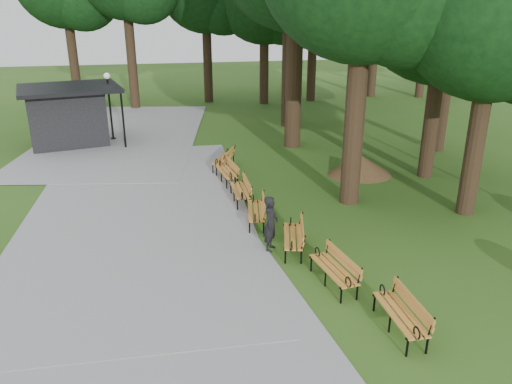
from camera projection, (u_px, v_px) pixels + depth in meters
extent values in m
plane|color=#2B5418|center=(263.00, 237.00, 15.41)|extent=(100.00, 100.00, 0.00)
cube|color=#99999C|center=(133.00, 210.00, 17.39)|extent=(12.00, 38.00, 0.06)
imported|color=black|center=(271.00, 224.00, 14.34)|extent=(0.64, 0.73, 1.67)
cylinder|color=black|center=(110.00, 109.00, 25.93)|extent=(0.10, 0.10, 3.26)
sphere|color=white|center=(107.00, 76.00, 25.32)|extent=(0.32, 0.32, 0.32)
cone|color=#47301C|center=(360.00, 165.00, 20.91)|extent=(2.30, 2.30, 0.86)
cylinder|color=black|center=(356.00, 97.00, 16.82)|extent=(0.70, 0.70, 7.64)
cylinder|color=black|center=(434.00, 98.00, 19.74)|extent=(0.60, 0.60, 6.56)
cylinder|color=black|center=(294.00, 64.00, 23.86)|extent=(0.80, 0.80, 8.14)
cylinder|color=black|center=(478.00, 124.00, 16.11)|extent=(0.60, 0.60, 6.23)
sphere|color=black|center=(498.00, 2.00, 14.80)|extent=(5.91, 5.91, 5.91)
cylinder|color=black|center=(289.00, 53.00, 28.05)|extent=(0.76, 0.76, 8.40)
cylinder|color=black|center=(447.00, 82.00, 23.40)|extent=(0.56, 0.56, 6.71)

